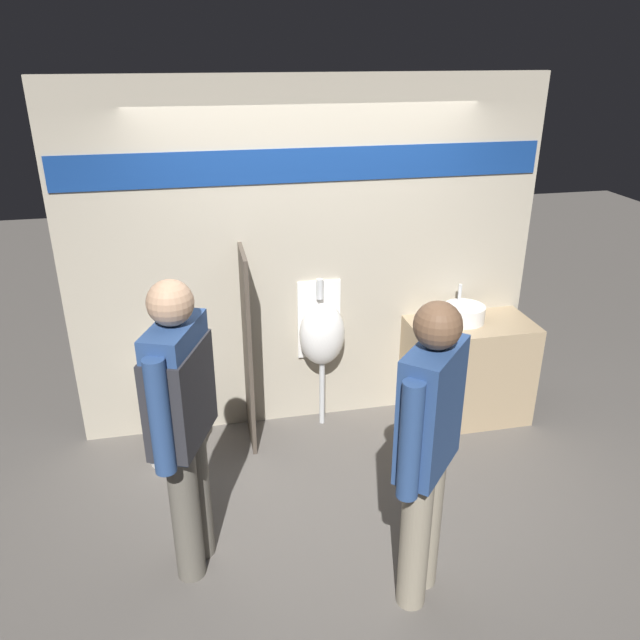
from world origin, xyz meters
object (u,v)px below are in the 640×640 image
object	(u,v)px
cell_phone	(442,331)
toilet	(172,418)
sink_basin	(464,313)
person_with_lanyard	(428,447)
urinal_near_counter	(322,333)
person_in_vest	(182,413)

from	to	relation	value
cell_phone	toilet	world-z (taller)	toilet
sink_basin	person_with_lanyard	world-z (taller)	person_with_lanyard
urinal_near_counter	toilet	bearing A→B (deg)	-171.37
toilet	person_with_lanyard	size ratio (longest dim) A/B	0.52
urinal_near_counter	person_with_lanyard	xyz separation A→B (m)	(0.16, -1.82, 0.18)
toilet	person_with_lanyard	distance (m)	2.23
person_in_vest	person_with_lanyard	world-z (taller)	person_in_vest
person_in_vest	toilet	bearing A→B (deg)	27.30
toilet	cell_phone	bearing A→B (deg)	-2.18
person_with_lanyard	sink_basin	bearing A→B (deg)	12.67
person_with_lanyard	toilet	bearing A→B (deg)	81.44
person_in_vest	person_with_lanyard	xyz separation A→B (m)	(1.22, -0.47, -0.07)
person_with_lanyard	urinal_near_counter	bearing A→B (deg)	47.19
sink_basin	urinal_near_counter	world-z (taller)	urinal_near_counter
urinal_near_counter	cell_phone	bearing A→B (deg)	-16.21
cell_phone	toilet	bearing A→B (deg)	177.82
person_with_lanyard	cell_phone	bearing A→B (deg)	17.15
toilet	person_in_vest	xyz separation A→B (m)	(0.12, -1.17, 0.75)
cell_phone	urinal_near_counter	xyz separation A→B (m)	(-0.89, 0.26, -0.05)
urinal_near_counter	toilet	size ratio (longest dim) A/B	1.34
urinal_near_counter	person_with_lanyard	bearing A→B (deg)	-84.90
sink_basin	cell_phone	distance (m)	0.30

